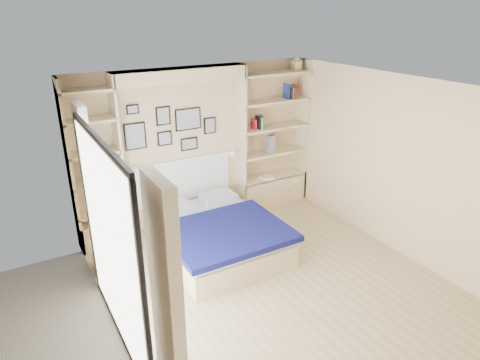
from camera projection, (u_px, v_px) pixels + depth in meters
ground at (274, 283)px, 5.53m from camera, size 4.50×4.50×0.00m
room_shell at (195, 174)px, 6.16m from camera, size 4.50×4.50×4.50m
bed at (216, 234)px, 6.18m from camera, size 1.63×2.15×1.07m
photo_gallery at (170, 128)px, 6.50m from camera, size 1.48×0.02×0.82m
reading_lamps at (187, 161)px, 6.58m from camera, size 1.92×0.12×0.15m
shelf_decor at (262, 112)px, 7.06m from camera, size 3.61×0.23×2.03m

